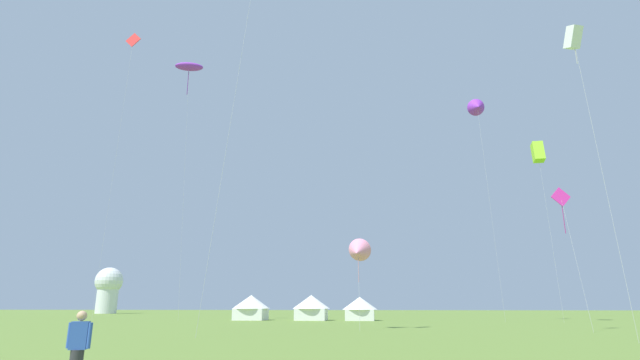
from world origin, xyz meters
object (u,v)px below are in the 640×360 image
object	(u,v)px
kite_purple_delta	(477,107)
kite_red_diamond	(132,45)
kite_purple_parafoil	(189,67)
kite_magenta_diamond	(561,201)
kite_white_box	(573,38)
person_spectator	(77,352)
observatory_dome	(108,288)
festival_tent_center	(251,306)
kite_pink_delta	(358,252)
festival_tent_right	(311,306)
kite_lime_box	(538,152)
festival_tent_left	(360,307)

from	to	relation	value
kite_purple_delta	kite_red_diamond	world-z (taller)	kite_red_diamond
kite_purple_parafoil	kite_purple_delta	bearing A→B (deg)	1.35
kite_purple_parafoil	kite_magenta_diamond	bearing A→B (deg)	-25.79
kite_white_box	person_spectator	xyz separation A→B (m)	(-19.40, -17.79, -17.33)
kite_purple_parafoil	observatory_dome	distance (m)	69.35
kite_magenta_diamond	festival_tent_center	size ratio (longest dim) A/B	2.28
kite_purple_parafoil	kite_pink_delta	bearing A→B (deg)	-37.94
kite_purple_parafoil	festival_tent_right	world-z (taller)	kite_purple_parafoil
kite_purple_parafoil	person_spectator	xyz separation A→B (m)	(19.67, -48.58, -34.51)
kite_purple_parafoil	kite_lime_box	xyz separation A→B (m)	(46.61, -0.39, -15.03)
kite_lime_box	festival_tent_center	world-z (taller)	kite_lime_box
person_spectator	festival_tent_center	world-z (taller)	festival_tent_center
festival_tent_center	observatory_dome	xyz separation A→B (m)	(-47.83, 46.35, 4.25)
kite_purple_parafoil	festival_tent_center	distance (m)	35.12
festival_tent_right	festival_tent_left	size ratio (longest dim) A/B	1.08
kite_pink_delta	festival_tent_right	size ratio (longest dim) A/B	1.52
festival_tent_right	observatory_dome	size ratio (longest dim) A/B	0.45
kite_purple_parafoil	kite_red_diamond	xyz separation A→B (m)	(-5.91, -5.41, 0.74)
kite_magenta_diamond	kite_white_box	size ratio (longest dim) A/B	0.59
kite_lime_box	festival_tent_right	bearing A→B (deg)	172.34
kite_purple_parafoil	observatory_dome	world-z (taller)	kite_purple_parafoil
kite_purple_parafoil	observatory_dome	size ratio (longest dim) A/B	3.34
kite_white_box	kite_magenta_diamond	bearing A→B (deg)	79.03
person_spectator	festival_tent_center	size ratio (longest dim) A/B	0.35
festival_tent_center	festival_tent_right	xyz separation A→B (m)	(8.01, 0.00, -0.01)
kite_pink_delta	festival_tent_left	xyz separation A→B (m)	(-0.86, 22.79, -4.59)
festival_tent_left	festival_tent_center	bearing A→B (deg)	-180.00
kite_purple_parafoil	kite_pink_delta	distance (m)	42.82
kite_white_box	festival_tent_left	world-z (taller)	kite_white_box
kite_red_diamond	festival_tent_left	world-z (taller)	kite_red_diamond
kite_purple_delta	festival_tent_center	bearing A→B (deg)	175.19
kite_red_diamond	kite_lime_box	bearing A→B (deg)	5.45
kite_purple_delta	kite_white_box	bearing A→B (deg)	-91.90
kite_purple_delta	person_spectator	world-z (taller)	kite_purple_delta
kite_purple_delta	kite_purple_parafoil	size ratio (longest dim) A/B	0.80
kite_magenta_diamond	kite_red_diamond	bearing A→B (deg)	162.90
kite_magenta_diamond	kite_purple_parafoil	distance (m)	52.29
kite_purple_parafoil	person_spectator	size ratio (longest dim) A/B	20.88
festival_tent_right	observatory_dome	distance (m)	72.70
kite_white_box	kite_purple_delta	bearing A→B (deg)	88.10
festival_tent_center	observatory_dome	size ratio (longest dim) A/B	0.45
kite_purple_parafoil	festival_tent_left	world-z (taller)	kite_purple_parafoil
kite_white_box	festival_tent_left	size ratio (longest dim) A/B	4.22
kite_purple_parafoil	kite_red_diamond	size ratio (longest dim) A/B	0.95
kite_magenta_diamond	kite_purple_delta	distance (m)	27.12
kite_white_box	person_spectator	bearing A→B (deg)	-137.47
festival_tent_left	observatory_dome	size ratio (longest dim) A/B	0.42
kite_white_box	kite_red_diamond	size ratio (longest dim) A/B	0.50
kite_magenta_diamond	kite_pink_delta	xyz separation A→B (m)	(-16.44, 0.61, -3.80)
festival_tent_center	kite_purple_parafoil	bearing A→B (deg)	-159.92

